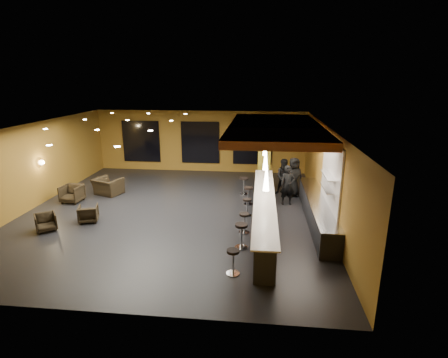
# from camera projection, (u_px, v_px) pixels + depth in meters

# --- Properties ---
(floor) EXTENTS (12.00, 13.00, 0.10)m
(floor) POSITION_uv_depth(u_px,v_px,m) (175.00, 212.00, 14.41)
(floor) COLOR black
(floor) RESTS_ON ground
(ceiling) EXTENTS (12.00, 13.00, 0.10)m
(ceiling) POSITION_uv_depth(u_px,v_px,m) (171.00, 125.00, 13.40)
(ceiling) COLOR black
(wall_back) EXTENTS (12.00, 0.10, 3.50)m
(wall_back) POSITION_uv_depth(u_px,v_px,m) (201.00, 141.00, 20.16)
(wall_back) COLOR olive
(wall_back) RESTS_ON floor
(wall_front) EXTENTS (12.00, 0.10, 3.50)m
(wall_front) POSITION_uv_depth(u_px,v_px,m) (100.00, 246.00, 7.65)
(wall_front) COLOR olive
(wall_front) RESTS_ON floor
(wall_left) EXTENTS (0.10, 13.00, 3.50)m
(wall_left) POSITION_uv_depth(u_px,v_px,m) (31.00, 166.00, 14.51)
(wall_left) COLOR olive
(wall_left) RESTS_ON floor
(wall_right) EXTENTS (0.10, 13.00, 3.50)m
(wall_right) POSITION_uv_depth(u_px,v_px,m) (328.00, 174.00, 13.30)
(wall_right) COLOR olive
(wall_right) RESTS_ON floor
(wood_soffit) EXTENTS (3.60, 8.00, 0.28)m
(wood_soffit) POSITION_uv_depth(u_px,v_px,m) (275.00, 128.00, 14.01)
(wood_soffit) COLOR #BB6136
(wood_soffit) RESTS_ON ceiling
(window_left) EXTENTS (2.20, 0.06, 2.40)m
(window_left) POSITION_uv_depth(u_px,v_px,m) (141.00, 141.00, 20.42)
(window_left) COLOR black
(window_left) RESTS_ON wall_back
(window_center) EXTENTS (2.20, 0.06, 2.40)m
(window_center) POSITION_uv_depth(u_px,v_px,m) (200.00, 142.00, 20.07)
(window_center) COLOR black
(window_center) RESTS_ON wall_back
(window_right) EXTENTS (2.20, 0.06, 2.40)m
(window_right) POSITION_uv_depth(u_px,v_px,m) (252.00, 143.00, 19.77)
(window_right) COLOR black
(window_right) RESTS_ON wall_back
(tile_backsplash) EXTENTS (0.06, 3.20, 2.40)m
(tile_backsplash) POSITION_uv_depth(u_px,v_px,m) (331.00, 175.00, 12.28)
(tile_backsplash) COLOR white
(tile_backsplash) RESTS_ON wall_right
(bar_counter) EXTENTS (0.60, 8.00, 1.00)m
(bar_counter) POSITION_uv_depth(u_px,v_px,m) (264.00, 212.00, 12.94)
(bar_counter) COLOR black
(bar_counter) RESTS_ON floor
(bar_top) EXTENTS (0.78, 8.10, 0.05)m
(bar_top) POSITION_uv_depth(u_px,v_px,m) (264.00, 199.00, 12.79)
(bar_top) COLOR white
(bar_top) RESTS_ON bar_counter
(prep_counter) EXTENTS (0.70, 6.00, 0.86)m
(prep_counter) POSITION_uv_depth(u_px,v_px,m) (317.00, 211.00, 13.23)
(prep_counter) COLOR black
(prep_counter) RESTS_ON floor
(prep_top) EXTENTS (0.72, 6.00, 0.03)m
(prep_top) POSITION_uv_depth(u_px,v_px,m) (318.00, 200.00, 13.10)
(prep_top) COLOR silver
(prep_top) RESTS_ON prep_counter
(wall_shelf_lower) EXTENTS (0.30, 1.50, 0.03)m
(wall_shelf_lower) POSITION_uv_depth(u_px,v_px,m) (327.00, 188.00, 12.22)
(wall_shelf_lower) COLOR silver
(wall_shelf_lower) RESTS_ON wall_right
(wall_shelf_upper) EXTENTS (0.30, 1.50, 0.03)m
(wall_shelf_upper) POSITION_uv_depth(u_px,v_px,m) (328.00, 175.00, 12.09)
(wall_shelf_upper) COLOR silver
(wall_shelf_upper) RESTS_ON wall_right
(column) EXTENTS (0.60, 0.60, 3.50)m
(column) POSITION_uv_depth(u_px,v_px,m) (264.00, 153.00, 16.98)
(column) COLOR olive
(column) RESTS_ON floor
(wall_sconce) EXTENTS (0.22, 0.22, 0.22)m
(wall_sconce) POSITION_uv_depth(u_px,v_px,m) (41.00, 162.00, 14.96)
(wall_sconce) COLOR #FFE5B2
(wall_sconce) RESTS_ON wall_left
(pendant_0) EXTENTS (0.20, 0.20, 0.70)m
(pendant_0) POSITION_uv_depth(u_px,v_px,m) (266.00, 180.00, 10.51)
(pendant_0) COLOR white
(pendant_0) RESTS_ON wood_soffit
(pendant_1) EXTENTS (0.20, 0.20, 0.70)m
(pendant_1) POSITION_uv_depth(u_px,v_px,m) (266.00, 161.00, 12.89)
(pendant_1) COLOR white
(pendant_1) RESTS_ON wood_soffit
(pendant_2) EXTENTS (0.20, 0.20, 0.70)m
(pendant_2) POSITION_uv_depth(u_px,v_px,m) (265.00, 148.00, 15.28)
(pendant_2) COLOR white
(pendant_2) RESTS_ON wood_soffit
(staff_a) EXTENTS (0.67, 0.48, 1.73)m
(staff_a) POSITION_uv_depth(u_px,v_px,m) (288.00, 185.00, 14.94)
(staff_a) COLOR black
(staff_a) RESTS_ON floor
(staff_b) EXTENTS (0.90, 0.74, 1.71)m
(staff_b) POSITION_uv_depth(u_px,v_px,m) (284.00, 177.00, 16.23)
(staff_b) COLOR black
(staff_b) RESTS_ON floor
(staff_c) EXTENTS (1.04, 0.86, 1.82)m
(staff_c) POSITION_uv_depth(u_px,v_px,m) (294.00, 177.00, 16.00)
(staff_c) COLOR black
(staff_c) RESTS_ON floor
(armchair_a) EXTENTS (0.96, 0.96, 0.63)m
(armchair_a) POSITION_uv_depth(u_px,v_px,m) (46.00, 222.00, 12.52)
(armchair_a) COLOR black
(armchair_a) RESTS_ON floor
(armchair_b) EXTENTS (0.87, 0.88, 0.64)m
(armchair_b) POSITION_uv_depth(u_px,v_px,m) (88.00, 213.00, 13.30)
(armchair_b) COLOR black
(armchair_b) RESTS_ON floor
(armchair_c) EXTENTS (0.89, 0.91, 0.77)m
(armchair_c) POSITION_uv_depth(u_px,v_px,m) (72.00, 194.00, 15.37)
(armchair_c) COLOR black
(armchair_c) RESTS_ON floor
(armchair_d) EXTENTS (1.48, 1.39, 0.77)m
(armchair_d) POSITION_uv_depth(u_px,v_px,m) (108.00, 186.00, 16.38)
(armchair_d) COLOR black
(armchair_d) RESTS_ON floor
(bar_stool_0) EXTENTS (0.38, 0.38, 0.74)m
(bar_stool_0) POSITION_uv_depth(u_px,v_px,m) (233.00, 259.00, 9.68)
(bar_stool_0) COLOR silver
(bar_stool_0) RESTS_ON floor
(bar_stool_1) EXTENTS (0.42, 0.42, 0.83)m
(bar_stool_1) POSITION_uv_depth(u_px,v_px,m) (241.00, 233.00, 11.16)
(bar_stool_1) COLOR silver
(bar_stool_1) RESTS_ON floor
(bar_stool_2) EXTENTS (0.37, 0.37, 0.73)m
(bar_stool_2) POSITION_uv_depth(u_px,v_px,m) (244.00, 220.00, 12.28)
(bar_stool_2) COLOR silver
(bar_stool_2) RESTS_ON floor
(bar_stool_3) EXTENTS (0.36, 0.36, 0.71)m
(bar_stool_3) POSITION_uv_depth(u_px,v_px,m) (247.00, 205.00, 13.80)
(bar_stool_3) COLOR silver
(bar_stool_3) RESTS_ON floor
(bar_stool_4) EXTENTS (0.40, 0.40, 0.79)m
(bar_stool_4) POSITION_uv_depth(u_px,v_px,m) (248.00, 193.00, 15.01)
(bar_stool_4) COLOR silver
(bar_stool_4) RESTS_ON floor
(bar_stool_5) EXTENTS (0.42, 0.42, 0.83)m
(bar_stool_5) POSITION_uv_depth(u_px,v_px,m) (244.00, 184.00, 16.31)
(bar_stool_5) COLOR silver
(bar_stool_5) RESTS_ON floor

